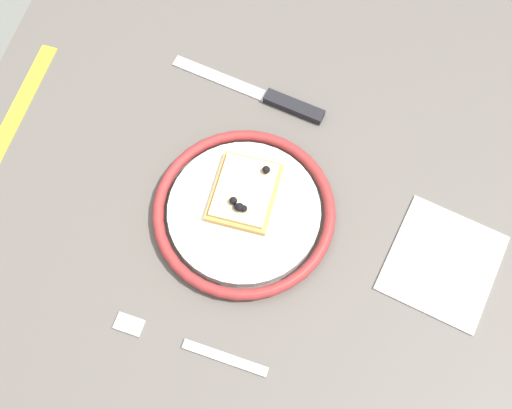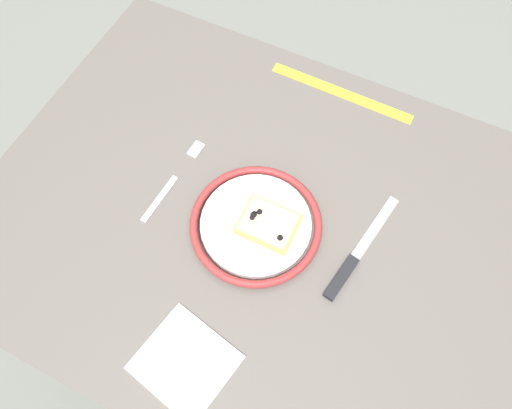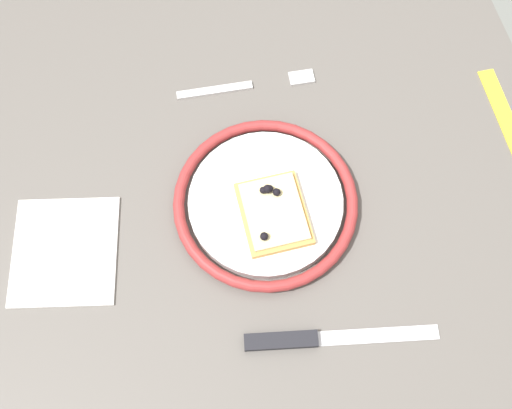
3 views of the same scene
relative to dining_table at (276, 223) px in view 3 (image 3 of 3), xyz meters
name	(u,v)px [view 3 (image 3 of 3)]	position (x,y,z in m)	size (l,w,h in m)	color
ground_plane	(268,310)	(0.00, 0.00, -0.62)	(6.00, 6.00, 0.00)	slate
dining_table	(276,223)	(0.00, 0.00, 0.00)	(1.04, 0.80, 0.72)	#5B5651
plate	(266,202)	(0.01, -0.02, 0.11)	(0.24, 0.24, 0.02)	white
pizza_slice_near	(274,212)	(0.03, -0.01, 0.12)	(0.10, 0.08, 0.03)	tan
knife	(308,339)	(0.19, -0.01, 0.10)	(0.06, 0.24, 0.01)	silver
fork	(247,85)	(-0.18, 0.00, 0.10)	(0.03, 0.20, 0.00)	silver
napkin	(65,251)	(0.01, -0.29, 0.10)	(0.15, 0.13, 0.00)	white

